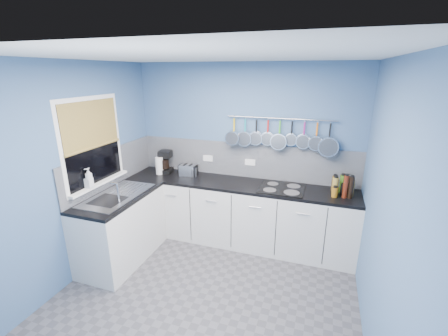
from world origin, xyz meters
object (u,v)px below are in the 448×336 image
Objects in this scene: toaster at (188,170)px; canister at (194,172)px; paper_towel at (159,166)px; hob at (282,188)px; soap_bottle_b at (89,181)px; coffee_maker at (165,162)px; soap_bottle_a at (89,178)px.

toaster reaches higher than canister.
hob is (1.83, -0.02, -0.12)m from paper_towel.
soap_bottle_b is 2.40m from hob.
canister is at bearing -22.29° from toaster.
paper_towel reaches higher than toaster.
coffee_maker reaches higher than canister.
soap_bottle_a is at bearing 90.00° from soap_bottle_b.
soap_bottle_b is 0.51× the size of coffee_maker.
soap_bottle_a is at bearing -126.48° from canister.
toaster is 1.95× the size of canister.
toaster is (0.43, 0.08, -0.05)m from paper_towel.
soap_bottle_a reaches higher than coffee_maker.
coffee_maker is at bearing 59.28° from paper_towel.
soap_bottle_b is at bearing -126.22° from canister.
coffee_maker is (0.05, 0.08, 0.04)m from paper_towel.
toaster is at bearing 10.79° from paper_towel.
canister is (0.84, 1.15, -0.17)m from soap_bottle_b.
coffee_maker reaches higher than soap_bottle_b.
coffee_maker is at bearing 72.86° from soap_bottle_a.
soap_bottle_a is at bearing -131.26° from toaster.
paper_towel is 0.54m from canister.
toaster is (0.74, 1.17, -0.16)m from soap_bottle_b.
soap_bottle_b is at bearing -116.86° from coffee_maker.
paper_towel is 0.76× the size of coffee_maker.
toaster is at bearing 166.49° from canister.
soap_bottle_a is 0.71× the size of coffee_maker.
canister is 0.22× the size of hob.
hob is at bearing -0.69° from paper_towel.
toaster is (0.38, -0.00, -0.09)m from coffee_maker.
soap_bottle_b reaches higher than toaster.
soap_bottle_a is 1.39m from toaster.
coffee_maker reaches higher than paper_towel.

